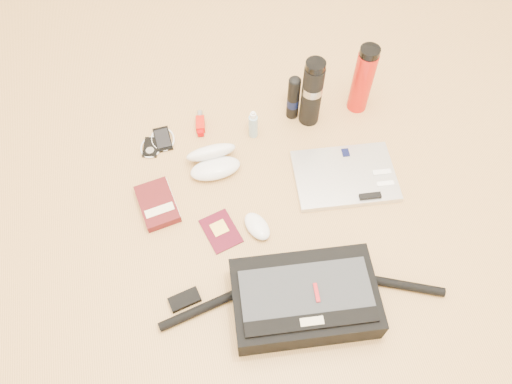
# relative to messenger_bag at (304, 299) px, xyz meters

# --- Properties ---
(ground) EXTENTS (4.00, 4.00, 0.00)m
(ground) POSITION_rel_messenger_bag_xyz_m (-0.00, 0.28, -0.06)
(ground) COLOR tan
(ground) RESTS_ON ground
(messenger_bag) EXTENTS (0.88, 0.31, 0.12)m
(messenger_bag) POSITION_rel_messenger_bag_xyz_m (0.00, 0.00, 0.00)
(messenger_bag) COLOR black
(messenger_bag) RESTS_ON ground
(laptop) EXTENTS (0.38, 0.29, 0.03)m
(laptop) POSITION_rel_messenger_bag_xyz_m (0.28, 0.41, -0.04)
(laptop) COLOR silver
(laptop) RESTS_ON ground
(book) EXTENTS (0.14, 0.19, 0.03)m
(book) POSITION_rel_messenger_bag_xyz_m (-0.38, 0.45, -0.04)
(book) COLOR #490F12
(book) RESTS_ON ground
(passport) EXTENTS (0.13, 0.16, 0.01)m
(passport) POSITION_rel_messenger_bag_xyz_m (-0.19, 0.31, -0.05)
(passport) COLOR #480817
(passport) RESTS_ON ground
(mouse) EXTENTS (0.10, 0.13, 0.04)m
(mouse) POSITION_rel_messenger_bag_xyz_m (-0.07, 0.29, -0.04)
(mouse) COLOR white
(mouse) RESTS_ON ground
(sunglasses_case) EXTENTS (0.19, 0.16, 0.10)m
(sunglasses_case) POSITION_rel_messenger_bag_xyz_m (-0.16, 0.57, -0.02)
(sunglasses_case) COLOR silver
(sunglasses_case) RESTS_ON ground
(ipod) EXTENTS (0.09, 0.10, 0.01)m
(ipod) POSITION_rel_messenger_bag_xyz_m (-0.38, 0.71, -0.05)
(ipod) COLOR black
(ipod) RESTS_ON ground
(phone) EXTENTS (0.09, 0.11, 0.01)m
(phone) POSITION_rel_messenger_bag_xyz_m (-0.33, 0.73, -0.05)
(phone) COLOR black
(phone) RESTS_ON ground
(inhaler) EXTENTS (0.04, 0.11, 0.03)m
(inhaler) POSITION_rel_messenger_bag_xyz_m (-0.18, 0.77, -0.04)
(inhaler) COLOR red
(inhaler) RESTS_ON ground
(spray_bottle) EXTENTS (0.03, 0.03, 0.13)m
(spray_bottle) POSITION_rel_messenger_bag_xyz_m (0.01, 0.68, 0.00)
(spray_bottle) COLOR #8FB5C7
(spray_bottle) RESTS_ON ground
(aerosol_can) EXTENTS (0.06, 0.06, 0.20)m
(aerosol_can) POSITION_rel_messenger_bag_xyz_m (0.18, 0.74, 0.04)
(aerosol_can) COLOR black
(aerosol_can) RESTS_ON ground
(thermos_black) EXTENTS (0.08, 0.08, 0.29)m
(thermos_black) POSITION_rel_messenger_bag_xyz_m (0.23, 0.70, 0.09)
(thermos_black) COLOR black
(thermos_black) RESTS_ON ground
(thermos_red) EXTENTS (0.10, 0.10, 0.29)m
(thermos_red) POSITION_rel_messenger_bag_xyz_m (0.43, 0.72, 0.09)
(thermos_red) COLOR red
(thermos_red) RESTS_ON ground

